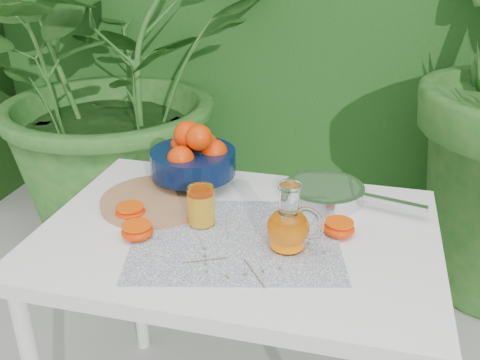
% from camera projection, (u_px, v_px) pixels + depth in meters
% --- Properties ---
extents(potted_plant_left, '(2.36, 2.36, 1.69)m').
position_uv_depth(potted_plant_left, '(115.00, 70.00, 2.50)').
color(potted_plant_left, '#205C1F').
rests_on(potted_plant_left, ground).
extents(white_table, '(1.00, 0.70, 0.75)m').
position_uv_depth(white_table, '(238.00, 256.00, 1.40)').
color(white_table, white).
rests_on(white_table, ground).
extents(placemat, '(0.58, 0.50, 0.00)m').
position_uv_depth(placemat, '(235.00, 238.00, 1.32)').
color(placemat, '#0B1A3F').
rests_on(placemat, white_table).
extents(cutting_board, '(0.34, 0.34, 0.02)m').
position_uv_depth(cutting_board, '(156.00, 201.00, 1.48)').
color(cutting_board, '#A27849').
rests_on(cutting_board, white_table).
extents(fruit_bowl, '(0.31, 0.31, 0.20)m').
position_uv_depth(fruit_bowl, '(194.00, 157.00, 1.56)').
color(fruit_bowl, black).
rests_on(fruit_bowl, white_table).
extents(juice_pitcher, '(0.16, 0.13, 0.17)m').
position_uv_depth(juice_pitcher, '(289.00, 226.00, 1.25)').
color(juice_pitcher, white).
rests_on(juice_pitcher, white_table).
extents(juice_tumbler, '(0.07, 0.07, 0.10)m').
position_uv_depth(juice_tumbler, '(201.00, 207.00, 1.36)').
color(juice_tumbler, white).
rests_on(juice_tumbler, white_table).
extents(saute_pan, '(0.41, 0.27, 0.04)m').
position_uv_depth(saute_pan, '(325.00, 192.00, 1.51)').
color(saute_pan, silver).
rests_on(saute_pan, white_table).
extents(orange_halves, '(0.64, 0.24, 0.04)m').
position_uv_depth(orange_halves, '(201.00, 224.00, 1.35)').
color(orange_halves, '#E23802').
rests_on(orange_halves, white_table).
extents(thyme_sprigs, '(0.31, 0.27, 0.01)m').
position_uv_depth(thyme_sprigs, '(257.00, 256.00, 1.24)').
color(thyme_sprigs, brown).
rests_on(thyme_sprigs, white_table).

